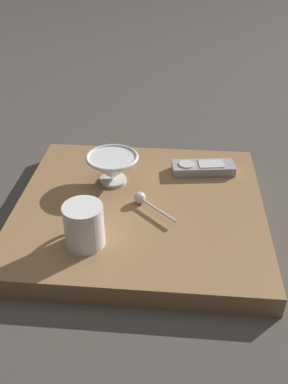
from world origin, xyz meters
TOP-DOWN VIEW (x-y plane):
  - ground_plane at (0.00, 0.00)m, footprint 6.00×6.00m
  - table at (0.00, 0.00)m, footprint 0.52×0.56m
  - cereal_bowl at (-0.08, -0.07)m, footprint 0.13×0.13m
  - coffee_mug at (0.14, -0.09)m, footprint 0.11×0.08m
  - teaspoon at (0.01, 0.01)m, footprint 0.09×0.10m
  - tv_remote_near at (-0.15, 0.15)m, footprint 0.08×0.16m

SIDE VIEW (x-z plane):
  - ground_plane at x=0.00m, z-range 0.00..0.00m
  - table at x=0.00m, z-range 0.00..0.05m
  - tv_remote_near at x=-0.15m, z-range 0.04..0.07m
  - teaspoon at x=0.01m, z-range 0.05..0.07m
  - cereal_bowl at x=-0.08m, z-range 0.05..0.12m
  - coffee_mug at x=0.14m, z-range 0.05..0.14m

